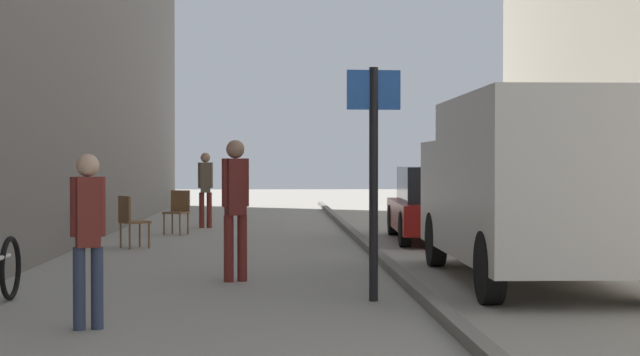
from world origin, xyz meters
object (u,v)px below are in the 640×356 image
pedestrian_far_crossing (235,200)px  cafe_chair_near_window (178,209)px  street_sign_post (374,162)px  pedestrian_main_foreground (88,228)px  pedestrian_mid_block (205,184)px  delivery_van (532,184)px  cafe_chair_by_doorway (130,218)px  parked_car (440,204)px

pedestrian_far_crossing → cafe_chair_near_window: 8.42m
pedestrian_far_crossing → street_sign_post: 2.49m
pedestrian_far_crossing → street_sign_post: street_sign_post is taller
pedestrian_main_foreground → pedestrian_mid_block: bearing=-108.1°
delivery_van → cafe_chair_near_window: (-5.36, 8.53, -0.72)m
street_sign_post → cafe_chair_by_doorway: street_sign_post is taller
pedestrian_main_foreground → pedestrian_far_crossing: (1.22, 3.56, 0.12)m
pedestrian_far_crossing → delivery_van: size_ratio=0.33×
pedestrian_far_crossing → cafe_chair_near_window: (-1.55, 8.26, -0.51)m
pedestrian_mid_block → cafe_chair_by_doorway: size_ratio=1.88×
delivery_van → parked_car: size_ratio=1.29×
cafe_chair_near_window → street_sign_post: bearing=129.1°
delivery_van → cafe_chair_near_window: bearing=123.0°
cafe_chair_by_doorway → street_sign_post: bearing=-4.9°
pedestrian_far_crossing → street_sign_post: bearing=-69.5°
parked_car → street_sign_post: street_sign_post is taller
pedestrian_main_foreground → parked_car: size_ratio=0.38×
delivery_van → parked_car: bearing=91.2°
pedestrian_main_foreground → delivery_van: bearing=-164.4°
street_sign_post → cafe_chair_by_doorway: (-3.68, 6.77, -1.00)m
pedestrian_far_crossing → parked_car: 7.43m
street_sign_post → cafe_chair_near_window: (-3.15, 10.10, -1.00)m
cafe_chair_by_doorway → pedestrian_main_foreground: bearing=-27.7°
parked_car → pedestrian_mid_block: bearing=143.9°
delivery_van → parked_car: (-0.04, 6.67, -0.56)m
cafe_chair_by_doorway → pedestrian_far_crossing: bearing=-10.7°
pedestrian_far_crossing → delivery_van: (3.81, -0.27, 0.21)m
pedestrian_main_foreground → cafe_chair_near_window: (-0.33, 11.81, -0.39)m
pedestrian_mid_block → delivery_van: size_ratio=0.32×
parked_car → street_sign_post: 8.55m
cafe_chair_near_window → cafe_chair_by_doorway: size_ratio=1.00×
pedestrian_far_crossing → street_sign_post: size_ratio=0.70×
cafe_chair_near_window → parked_car: bearing=-177.6°
pedestrian_far_crossing → cafe_chair_near_window: pedestrian_far_crossing is taller
parked_car → cafe_chair_by_doorway: parked_car is taller
parked_car → street_sign_post: size_ratio=1.65×
street_sign_post → cafe_chair_near_window: 10.62m
parked_car → cafe_chair_near_window: (-5.32, 1.86, -0.17)m
pedestrian_mid_block → cafe_chair_near_window: (-0.44, -2.06, -0.47)m
pedestrian_far_crossing → delivery_van: bearing=-24.6°
pedestrian_main_foreground → street_sign_post: (2.82, 1.72, 0.61)m
pedestrian_mid_block → street_sign_post: bearing=-81.7°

